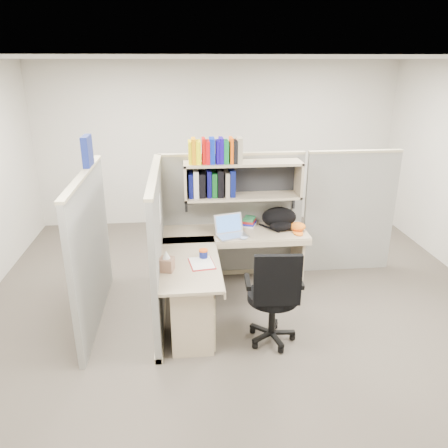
{
  "coord_description": "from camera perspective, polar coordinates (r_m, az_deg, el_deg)",
  "views": [
    {
      "loc": [
        -0.62,
        -4.31,
        2.69
      ],
      "look_at": [
        -0.17,
        0.25,
        0.96
      ],
      "focal_mm": 35.0,
      "sensor_mm": 36.0,
      "label": 1
    }
  ],
  "objects": [
    {
      "name": "tissue_box",
      "position": [
        4.33,
        -7.52,
        -4.79
      ],
      "size": [
        0.16,
        0.16,
        0.21
      ],
      "primitive_type": null,
      "rotation": [
        0.0,
        0.0,
        -0.26
      ],
      "color": "#906851",
      "rests_on": "desk"
    },
    {
      "name": "book_stack",
      "position": [
        5.48,
        3.31,
        0.32
      ],
      "size": [
        0.22,
        0.26,
        0.1
      ],
      "primitive_type": null,
      "rotation": [
        0.0,
        0.0,
        -0.38
      ],
      "color": "slate",
      "rests_on": "desk"
    },
    {
      "name": "orange_cap",
      "position": [
        5.38,
        9.62,
        -0.34
      ],
      "size": [
        0.23,
        0.25,
        0.1
      ],
      "primitive_type": null,
      "rotation": [
        0.0,
        0.0,
        -0.22
      ],
      "color": "orange",
      "rests_on": "desk"
    },
    {
      "name": "mouse",
      "position": [
        5.07,
        2.57,
        -1.81
      ],
      "size": [
        0.11,
        0.08,
        0.04
      ],
      "primitive_type": "ellipsoid",
      "rotation": [
        0.0,
        0.0,
        -0.15
      ],
      "color": "#92A4D0",
      "rests_on": "desk"
    },
    {
      "name": "loose_paper",
      "position": [
        4.5,
        -2.93,
        -5.07
      ],
      "size": [
        0.26,
        0.33,
        0.0
      ],
      "primitive_type": null,
      "rotation": [
        0.0,
        0.0,
        0.14
      ],
      "color": "silver",
      "rests_on": "desk"
    },
    {
      "name": "snack_canister",
      "position": [
        4.6,
        -2.71,
        -3.87
      ],
      "size": [
        0.09,
        0.09,
        0.09
      ],
      "color": "navy",
      "rests_on": "desk"
    },
    {
      "name": "laptop",
      "position": [
        5.11,
        1.09,
        -0.32
      ],
      "size": [
        0.43,
        0.43,
        0.25
      ],
      "primitive_type": null,
      "rotation": [
        0.0,
        0.0,
        0.28
      ],
      "color": "silver",
      "rests_on": "desk"
    },
    {
      "name": "paper_cup",
      "position": [
        5.46,
        1.2,
        0.18
      ],
      "size": [
        0.08,
        0.08,
        0.09
      ],
      "primitive_type": "cylinder",
      "rotation": [
        0.0,
        0.0,
        -0.34
      ],
      "color": "silver",
      "rests_on": "desk"
    },
    {
      "name": "task_chair",
      "position": [
        4.39,
        6.41,
        -11.22
      ],
      "size": [
        0.56,
        0.52,
        1.06
      ],
      "color": "black",
      "rests_on": "ground"
    },
    {
      "name": "ground",
      "position": [
        5.12,
        2.2,
        -11.0
      ],
      "size": [
        6.0,
        6.0,
        0.0
      ],
      "primitive_type": "plane",
      "color": "#352F29",
      "rests_on": "ground"
    },
    {
      "name": "room_shell",
      "position": [
        4.48,
        2.48,
        6.91
      ],
      "size": [
        6.0,
        6.0,
        6.0
      ],
      "color": "#BDB6AA",
      "rests_on": "ground"
    },
    {
      "name": "desk",
      "position": [
        4.62,
        -2.32,
        -8.47
      ],
      "size": [
        1.74,
        1.75,
        0.73
      ],
      "color": "gray",
      "rests_on": "ground"
    },
    {
      "name": "backpack",
      "position": [
        5.4,
        7.33,
        0.68
      ],
      "size": [
        0.51,
        0.44,
        0.25
      ],
      "primitive_type": null,
      "rotation": [
        0.0,
        0.0,
        0.3
      ],
      "color": "black",
      "rests_on": "desk"
    },
    {
      "name": "cubicle",
      "position": [
        5.09,
        -2.45,
        0.22
      ],
      "size": [
        3.79,
        1.84,
        1.95
      ],
      "color": "slate",
      "rests_on": "ground"
    }
  ]
}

